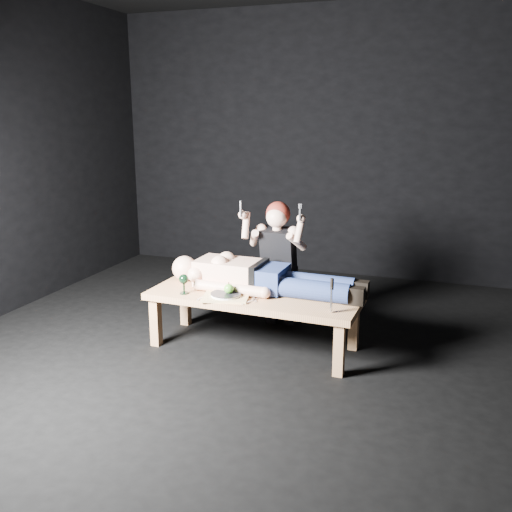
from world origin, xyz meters
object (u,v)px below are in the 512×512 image
table (254,321)px  goblet (184,284)px  carving_knife (332,296)px  lying_man (266,274)px  serving_tray (226,297)px  kneeling_woman (281,262)px

table → goblet: goblet is taller
table → carving_knife: (0.67, -0.21, 0.35)m
lying_man → serving_tray: (-0.23, -0.29, -0.13)m
table → goblet: size_ratio=10.48×
kneeling_woman → goblet: kneeling_woman is taller
table → kneeling_woman: 0.66m
goblet → lying_man: bearing=27.0°
table → lying_man: lying_man is taller
table → serving_tray: size_ratio=4.79×
serving_tray → carving_knife: bearing=-3.0°
table → kneeling_woman: (0.05, 0.55, 0.35)m
lying_man → kneeling_woman: 0.42m
lying_man → carving_knife: 0.70m
goblet → carving_knife: bearing=-1.9°
lying_man → serving_tray: lying_man is taller
lying_man → goblet: lying_man is taller
table → kneeling_woman: kneeling_woman is taller
lying_man → kneeling_woman: size_ratio=1.50×
lying_man → goblet: (-0.58, -0.30, -0.06)m
lying_man → goblet: size_ratio=10.81×
kneeling_woman → serving_tray: 0.76m
table → lying_man: (0.06, 0.13, 0.36)m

